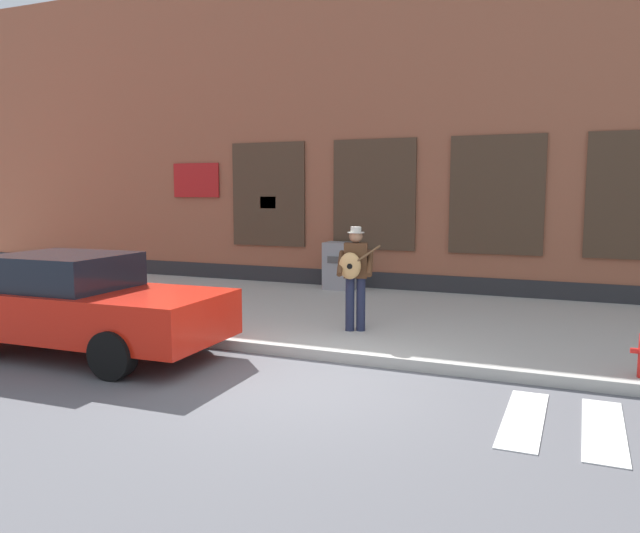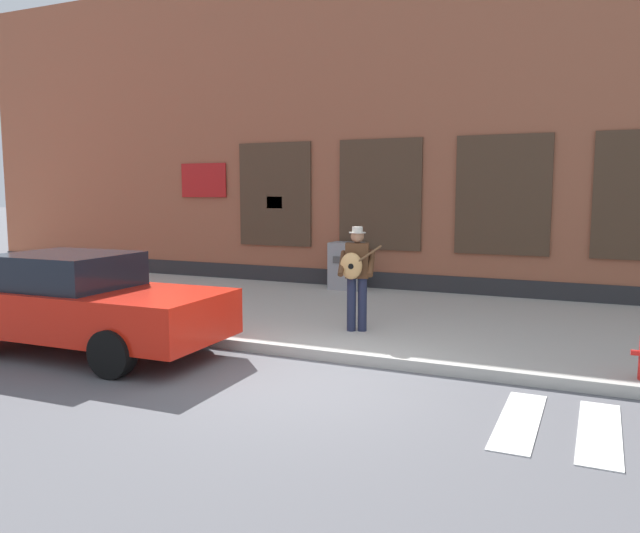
{
  "view_description": "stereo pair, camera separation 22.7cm",
  "coord_description": "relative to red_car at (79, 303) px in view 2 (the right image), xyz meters",
  "views": [
    {
      "loc": [
        3.2,
        -7.13,
        2.48
      ],
      "look_at": [
        -0.41,
        1.38,
        1.36
      ],
      "focal_mm": 35.0,
      "sensor_mm": 36.0,
      "label": 1
    },
    {
      "loc": [
        3.41,
        -7.04,
        2.48
      ],
      "look_at": [
        -0.41,
        1.38,
        1.36
      ],
      "focal_mm": 35.0,
      "sensor_mm": 36.0,
      "label": 2
    }
  ],
  "objects": [
    {
      "name": "busker",
      "position": [
        3.62,
        2.46,
        0.38
      ],
      "size": [
        0.77,
        0.64,
        1.74
      ],
      "color": "#1E233D",
      "rests_on": "sidewalk"
    },
    {
      "name": "utility_box",
      "position": [
        1.8,
        6.56,
        -0.05
      ],
      "size": [
        0.74,
        0.6,
        1.11
      ],
      "color": "gray",
      "rests_on": "sidewalk"
    },
    {
      "name": "sidewalk",
      "position": [
        3.86,
        4.04,
        -0.69
      ],
      "size": [
        28.0,
        5.95,
        0.16
      ],
      "color": "#ADAAA3",
      "rests_on": "ground"
    },
    {
      "name": "red_car",
      "position": [
        0.0,
        0.0,
        0.0
      ],
      "size": [
        4.65,
        2.08,
        1.53
      ],
      "color": "red",
      "rests_on": "ground"
    },
    {
      "name": "building_backdrop",
      "position": [
        3.86,
        9.01,
        3.17
      ],
      "size": [
        28.0,
        4.06,
        7.89
      ],
      "color": "#99563D",
      "rests_on": "ground"
    },
    {
      "name": "ground_plane",
      "position": [
        3.86,
        -0.02,
        -0.77
      ],
      "size": [
        160.0,
        160.0,
        0.0
      ],
      "primitive_type": "plane",
      "color": "#56565B"
    }
  ]
}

